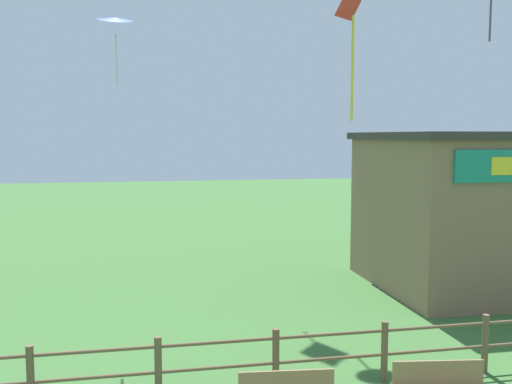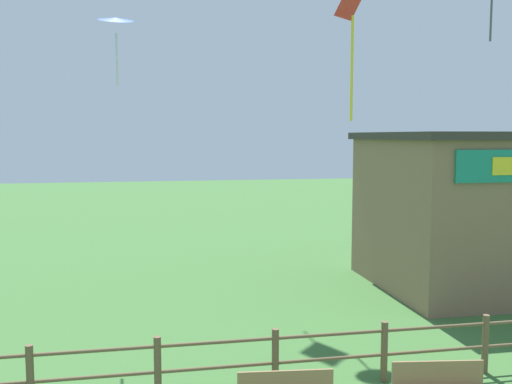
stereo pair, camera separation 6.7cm
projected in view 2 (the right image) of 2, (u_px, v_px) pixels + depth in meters
The scene contains 4 objects.
wooden_fence at pixel (275, 356), 11.21m from camera, with size 18.43×0.14×1.26m.
seaside_building at pixel (505, 209), 19.13m from camera, with size 8.88×6.26×5.14m.
kite_blue_delta at pixel (116, 21), 13.93m from camera, with size 0.94×0.93×1.75m.
kite_red_diamond at pixel (353, 20), 10.62m from camera, with size 0.76×0.74×2.65m.
Camera 2 is at (-2.44, -3.97, 5.03)m, focal length 40.00 mm.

